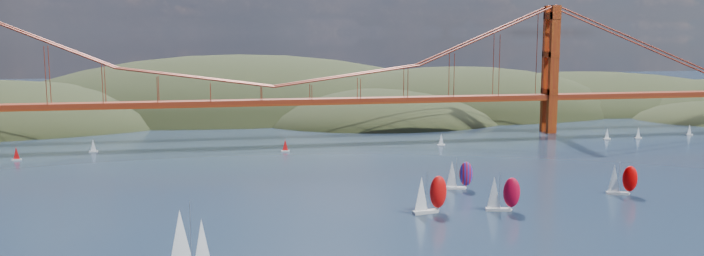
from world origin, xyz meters
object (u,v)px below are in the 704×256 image
racer_1 (502,193)px  racer_2 (622,179)px  sloop_navy (187,241)px  racer_0 (429,193)px  racer_rwb (459,174)px

racer_1 → racer_2: (38.62, 9.82, -0.23)m
sloop_navy → racer_0: bearing=5.7°
racer_2 → racer_rwb: size_ratio=1.02×
sloop_navy → racer_1: 79.96m
racer_2 → racer_rwb: bearing=-179.7°
sloop_navy → racer_rwb: sloop_navy is taller
racer_2 → sloop_navy: bearing=-140.4°
racer_1 → racer_2: 39.85m
sloop_navy → racer_1: bearing=-1.6°
racer_rwb → racer_1: bearing=-75.3°
racer_1 → racer_rwb: 24.75m
sloop_navy → racer_1: (74.15, 29.89, -1.37)m
racer_0 → racer_2: (56.81, 8.29, -0.59)m
racer_rwb → racer_2: bearing=-10.5°
sloop_navy → racer_2: size_ratio=1.47×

